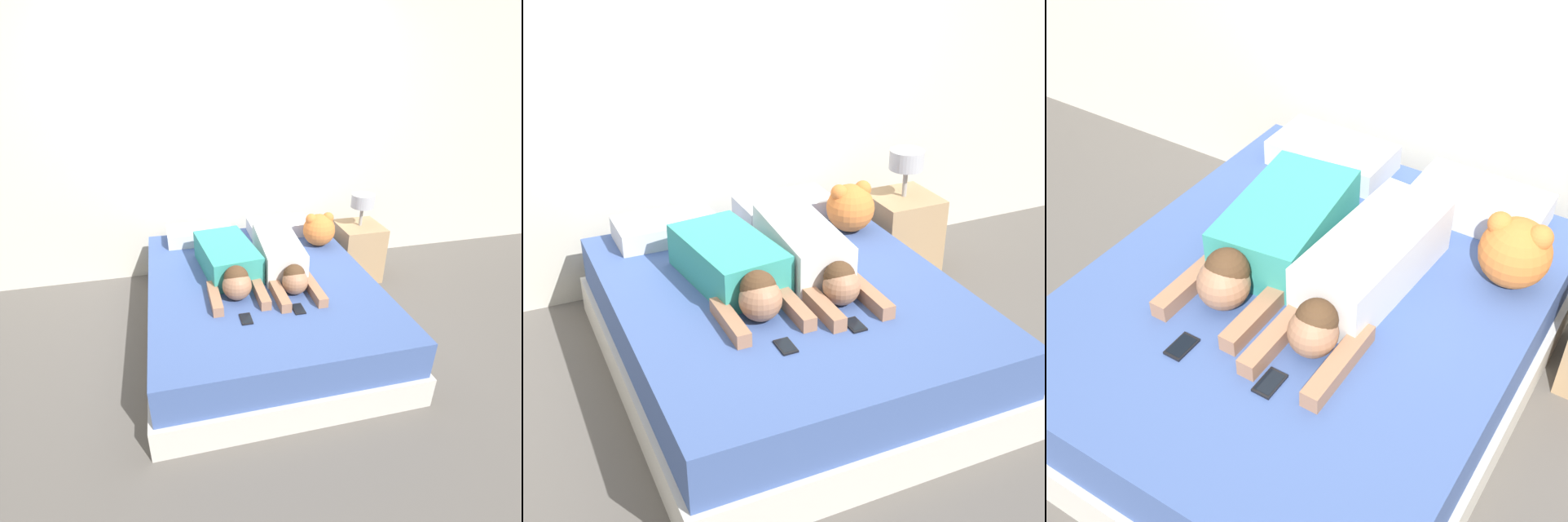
{
  "view_description": "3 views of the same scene",
  "coord_description": "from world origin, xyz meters",
  "views": [
    {
      "loc": [
        -0.63,
        -2.62,
        2.01
      ],
      "look_at": [
        0.0,
        0.0,
        0.63
      ],
      "focal_mm": 28.0,
      "sensor_mm": 36.0,
      "label": 1
    },
    {
      "loc": [
        -1.33,
        -2.93,
        2.26
      ],
      "look_at": [
        0.0,
        0.0,
        0.63
      ],
      "focal_mm": 50.0,
      "sensor_mm": 36.0,
      "label": 2
    },
    {
      "loc": [
        1.12,
        -1.77,
        2.4
      ],
      "look_at": [
        0.0,
        0.0,
        0.63
      ],
      "focal_mm": 50.0,
      "sensor_mm": 36.0,
      "label": 3
    }
  ],
  "objects": [
    {
      "name": "plush_toy",
      "position": [
        0.64,
        0.48,
        0.63
      ],
      "size": [
        0.28,
        0.28,
        0.3
      ],
      "color": "orange",
      "rests_on": "bed"
    },
    {
      "name": "pillow_head_left",
      "position": [
        -0.38,
        0.82,
        0.54
      ],
      "size": [
        0.57,
        0.32,
        0.12
      ],
      "color": "silver",
      "rests_on": "bed"
    },
    {
      "name": "person_right",
      "position": [
        0.19,
        0.09,
        0.59
      ],
      "size": [
        0.35,
        1.05,
        0.24
      ],
      "color": "silver",
      "rests_on": "bed"
    },
    {
      "name": "cell_phone_left",
      "position": [
        -0.22,
        -0.5,
        0.48
      ],
      "size": [
        0.07,
        0.12,
        0.01
      ],
      "color": "black",
      "rests_on": "bed"
    },
    {
      "name": "person_left",
      "position": [
        -0.22,
        0.1,
        0.59
      ],
      "size": [
        0.46,
        0.98,
        0.24
      ],
      "color": "teal",
      "rests_on": "bed"
    },
    {
      "name": "pillow_head_right",
      "position": [
        0.38,
        0.82,
        0.54
      ],
      "size": [
        0.57,
        0.32,
        0.12
      ],
      "color": "silver",
      "rests_on": "bed"
    },
    {
      "name": "bed",
      "position": [
        0.0,
        0.0,
        0.24
      ],
      "size": [
        1.73,
        2.08,
        0.48
      ],
      "color": "beige",
      "rests_on": "ground_plane"
    },
    {
      "name": "cell_phone_right",
      "position": [
        0.15,
        -0.47,
        0.48
      ],
      "size": [
        0.07,
        0.12,
        0.01
      ],
      "color": "black",
      "rests_on": "bed"
    },
    {
      "name": "ground_plane",
      "position": [
        0.0,
        0.0,
        0.0
      ],
      "size": [
        12.0,
        12.0,
        0.0
      ],
      "primitive_type": "plane",
      "color": "#5B5651"
    }
  ]
}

